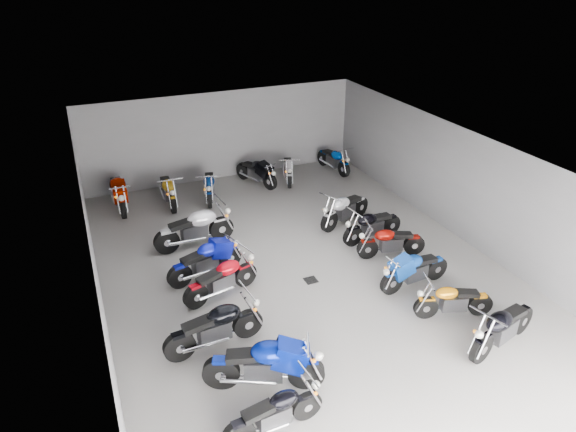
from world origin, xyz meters
name	(u,v)px	position (x,y,z in m)	size (l,w,h in m)	color
ground	(303,270)	(0.00, 0.00, 0.00)	(14.00, 14.00, 0.00)	gray
wall_back	(223,136)	(0.00, 7.00, 1.60)	(10.00, 0.10, 3.20)	slate
wall_left	(94,259)	(-5.00, 0.00, 1.60)	(0.10, 14.00, 3.20)	slate
wall_right	(463,185)	(5.00, 0.00, 1.60)	(0.10, 14.00, 3.20)	slate
ceiling	(304,156)	(0.00, 0.00, 3.22)	(10.00, 14.00, 0.04)	black
drain_grate	(311,280)	(0.00, -0.50, 0.01)	(0.32, 0.32, 0.01)	black
motorcycle_left_a	(275,412)	(-2.58, -4.46, 0.45)	(1.90, 0.41, 0.83)	black
motorcycle_left_b	(265,365)	(-2.37, -3.43, 0.56)	(2.21, 1.07, 1.03)	black
motorcycle_left_c	(215,327)	(-2.92, -1.96, 0.53)	(2.21, 0.49, 0.97)	black
motorcycle_left_d	(222,279)	(-2.26, -0.23, 0.49)	(2.00, 0.70, 0.90)	black
motorcycle_left_e	(206,260)	(-2.40, 0.72, 0.50)	(2.07, 0.66, 0.92)	black
motorcycle_left_f	(195,228)	(-2.25, 2.39, 0.56)	(2.34, 0.51, 1.03)	black
motorcycle_right_a	(503,327)	(2.61, -4.32, 0.52)	(2.12, 0.69, 0.95)	black
motorcycle_right_b	(453,300)	(2.34, -3.08, 0.44)	(1.79, 0.69, 0.81)	black
motorcycle_right_c	(414,270)	(2.24, -1.73, 0.49)	(2.03, 0.43, 0.89)	black
motorcycle_right_d	(390,242)	(2.51, -0.28, 0.46)	(1.90, 0.60, 0.85)	black
motorcycle_right_e	(372,225)	(2.52, 0.70, 0.48)	(2.01, 0.46, 0.88)	black
motorcycle_right_f	(345,209)	(2.28, 1.90, 0.51)	(2.01, 0.91, 0.93)	black
motorcycle_back_a	(119,192)	(-3.94, 5.78, 0.56)	(0.45, 2.35, 1.04)	black
motorcycle_back_b	(168,190)	(-2.40, 5.45, 0.51)	(0.42, 2.13, 0.94)	black
motorcycle_back_c	(209,186)	(-1.04, 5.31, 0.49)	(0.68, 2.00, 0.90)	black
motorcycle_back_d	(257,172)	(0.85, 5.83, 0.48)	(0.92, 1.91, 0.89)	black
motorcycle_back_e	(288,169)	(2.03, 5.69, 0.47)	(0.79, 1.87, 0.86)	black
motorcycle_back_f	(334,159)	(4.00, 5.87, 0.47)	(0.47, 1.97, 0.87)	black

